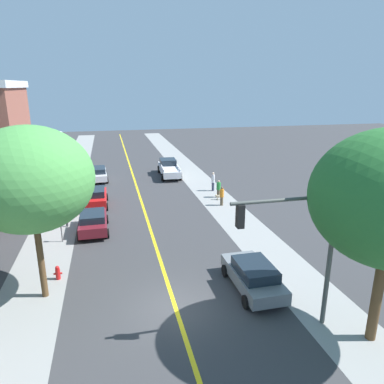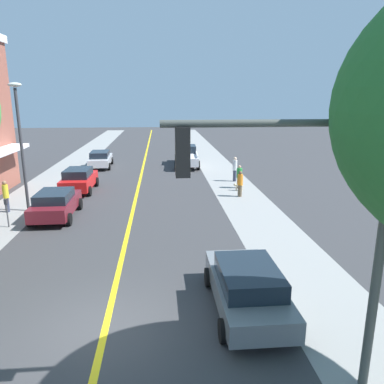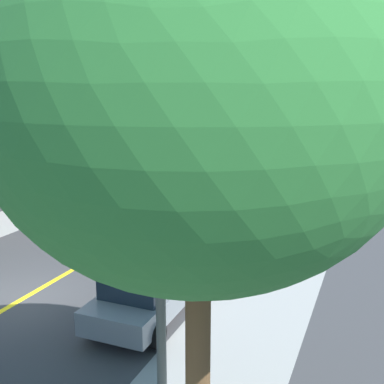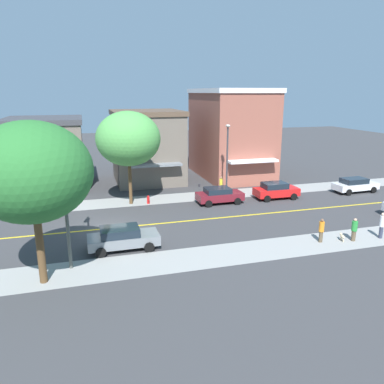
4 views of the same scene
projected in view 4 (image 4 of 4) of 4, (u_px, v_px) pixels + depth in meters
The scene contains 22 objects.
ground_plane at pixel (109, 228), 27.86m from camera, with size 140.00×140.00×0.00m, color #38383A.
sidewalk_left at pixel (104, 203), 34.10m from camera, with size 3.19×126.00×0.01m, color gray.
sidewalk_right at pixel (117, 268), 21.63m from camera, with size 3.19×126.00×0.01m, color gray.
road_centerline_stripe at pixel (109, 228), 27.86m from camera, with size 0.20×126.00×0.00m, color yellow.
pale_office_building at pixel (46, 153), 39.14m from camera, with size 9.09×7.65×7.29m.
brick_apartment_block at pixel (147, 146), 41.90m from camera, with size 9.31×7.50×7.89m.
tan_rowhouse at pixel (231, 133), 44.26m from camera, with size 13.03×7.35×10.22m.
street_tree_left_near at pixel (128, 139), 32.57m from camera, with size 5.61×5.61×8.28m.
street_tree_right_corner at pixel (32, 172), 18.47m from camera, with size 5.98×5.98×8.53m.
fire_hydrant at pixel (148, 200), 34.00m from camera, with size 0.44×0.24×0.77m.
parking_meter at pixel (199, 189), 35.45m from camera, with size 0.12×0.18×1.43m.
traffic_light_mast at pixel (66, 193), 21.77m from camera, with size 4.49×0.32×6.32m.
street_lamp at pixel (227, 153), 35.28m from camera, with size 0.70×0.36×6.93m.
red_sedan_left_curb at pixel (276, 190), 35.48m from camera, with size 2.05×4.16×1.57m.
maroon_sedan_left_curb at pixel (219, 195), 34.01m from camera, with size 2.10×4.19×1.46m.
grey_sedan_right_curb at pixel (123, 238), 24.03m from camera, with size 2.12×4.53×1.48m.
white_sedan_left_curb at pixel (355, 185), 37.78m from camera, with size 2.10×4.63×1.47m.
pedestrian_yellow_shirt at pixel (221, 185), 37.07m from camera, with size 0.31×0.31×1.77m.
pedestrian_green_shirt at pixel (354, 229), 25.34m from camera, with size 0.38×0.38×1.61m.
pedestrian_orange_shirt at pixel (321, 230), 25.12m from camera, with size 0.35×0.35×1.65m.
pedestrian_white_shirt at pixel (382, 225), 25.77m from camera, with size 0.33×0.33×1.85m.
small_dog at pixel (342, 236), 25.46m from camera, with size 0.66×0.38×0.49m.
Camera 4 is at (26.91, -1.30, 9.80)m, focal length 35.07 mm.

